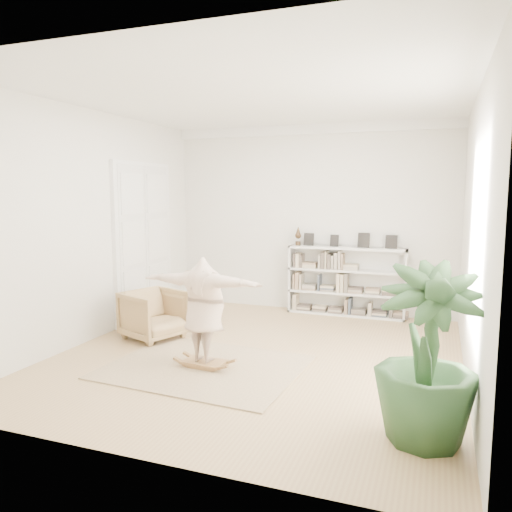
{
  "coord_description": "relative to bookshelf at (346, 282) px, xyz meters",
  "views": [
    {
      "loc": [
        2.35,
        -6.51,
        2.33
      ],
      "look_at": [
        -0.19,
        0.4,
        1.38
      ],
      "focal_mm": 35.0,
      "sensor_mm": 36.0,
      "label": 1
    }
  ],
  "objects": [
    {
      "name": "doors",
      "position": [
        -3.45,
        -1.52,
        0.76
      ],
      "size": [
        0.09,
        1.78,
        2.92
      ],
      "color": "white",
      "rests_on": "floor"
    },
    {
      "name": "bookshelf",
      "position": [
        0.0,
        0.0,
        0.0
      ],
      "size": [
        2.2,
        0.35,
        1.64
      ],
      "color": "silver",
      "rests_on": "floor"
    },
    {
      "name": "rocker_board",
      "position": [
        -1.24,
        -3.54,
        -0.56
      ],
      "size": [
        0.57,
        0.36,
        0.12
      ],
      "rotation": [
        0.0,
        0.0,
        -0.06
      ],
      "color": "olive",
      "rests_on": "rug"
    },
    {
      "name": "person",
      "position": [
        -1.24,
        -3.54,
        0.2
      ],
      "size": [
        1.74,
        0.57,
        1.4
      ],
      "primitive_type": "imported",
      "rotation": [
        0.0,
        0.0,
        3.08
      ],
      "color": "beige",
      "rests_on": "rocker_board"
    },
    {
      "name": "armchair",
      "position": [
        -2.59,
        -2.62,
        -0.24
      ],
      "size": [
        1.1,
        1.09,
        0.78
      ],
      "primitive_type": "imported",
      "rotation": [
        0.0,
        0.0,
        1.2
      ],
      "color": "tan",
      "rests_on": "floor"
    },
    {
      "name": "room_shell",
      "position": [
        -0.74,
        0.12,
        2.87
      ],
      "size": [
        6.0,
        6.0,
        6.0
      ],
      "color": "silver",
      "rests_on": "floor"
    },
    {
      "name": "rug",
      "position": [
        -1.24,
        -3.54,
        -0.63
      ],
      "size": [
        2.61,
        2.14,
        0.02
      ],
      "primitive_type": "cube",
      "rotation": [
        0.0,
        0.0,
        -0.06
      ],
      "color": "tan",
      "rests_on": "floor"
    },
    {
      "name": "houseplant",
      "position": [
        1.56,
        -4.61,
        0.21
      ],
      "size": [
        1.11,
        1.11,
        1.69
      ],
      "primitive_type": "imported",
      "rotation": [
        0.0,
        0.0,
        0.19
      ],
      "color": "#284C26",
      "rests_on": "floor"
    },
    {
      "name": "floor",
      "position": [
        -0.74,
        -2.82,
        -0.64
      ],
      "size": [
        6.0,
        6.0,
        0.0
      ],
      "primitive_type": "plane",
      "color": "tan",
      "rests_on": "ground"
    }
  ]
}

